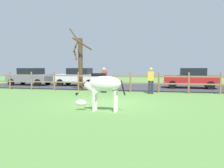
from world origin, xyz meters
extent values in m
plane|color=#5B8C42|center=(0.00, 0.00, 0.00)|extent=(60.00, 60.00, 0.00)
cube|color=#38383D|center=(0.00, 9.30, 0.03)|extent=(28.00, 7.40, 0.05)
cylinder|color=olive|center=(-9.15, 5.00, 0.67)|extent=(0.11, 0.11, 1.34)
cylinder|color=olive|center=(-7.29, 5.00, 0.67)|extent=(0.11, 0.11, 1.34)
cylinder|color=olive|center=(-5.44, 5.00, 0.67)|extent=(0.11, 0.11, 1.34)
cylinder|color=olive|center=(-3.58, 5.00, 0.67)|extent=(0.11, 0.11, 1.34)
cylinder|color=olive|center=(-1.73, 5.00, 0.67)|extent=(0.11, 0.11, 1.34)
cylinder|color=olive|center=(0.13, 5.00, 0.67)|extent=(0.11, 0.11, 1.34)
cylinder|color=olive|center=(1.98, 5.00, 0.67)|extent=(0.11, 0.11, 1.34)
cylinder|color=olive|center=(3.84, 5.00, 0.67)|extent=(0.11, 0.11, 1.34)
cylinder|color=olive|center=(5.69, 5.00, 0.67)|extent=(0.11, 0.11, 1.34)
cube|color=olive|center=(-0.80, 5.00, 0.60)|extent=(20.40, 0.06, 0.09)
cube|color=olive|center=(-0.80, 5.00, 1.07)|extent=(20.40, 0.06, 0.09)
cylinder|color=#513A23|center=(-3.55, 5.35, 1.86)|extent=(0.31, 0.31, 3.72)
cylinder|color=#513A23|center=(-3.89, 5.41, 3.26)|extent=(0.26, 0.79, 1.06)
cylinder|color=#513A23|center=(-3.85, 5.15, 2.52)|extent=(0.53, 0.73, 0.71)
cylinder|color=#513A23|center=(-3.76, 4.88, 3.85)|extent=(1.05, 0.56, 1.14)
cylinder|color=#513A23|center=(-3.18, 4.80, 3.26)|extent=(1.21, 0.85, 0.86)
ellipsoid|color=white|center=(0.27, -2.03, 1.03)|extent=(1.24, 0.49, 0.56)
cylinder|color=white|center=(-0.13, -2.17, 0.39)|extent=(0.11, 0.11, 0.78)
cylinder|color=white|center=(-0.13, -1.89, 0.39)|extent=(0.11, 0.11, 0.78)
cylinder|color=white|center=(0.67, -2.17, 0.39)|extent=(0.11, 0.11, 0.78)
cylinder|color=white|center=(0.67, -1.89, 0.39)|extent=(0.11, 0.11, 0.78)
cylinder|color=white|center=(-0.25, -2.03, 0.84)|extent=(0.59, 0.24, 0.51)
ellipsoid|color=white|center=(-0.67, -2.04, 0.28)|extent=(0.44, 0.20, 0.24)
cube|color=black|center=(0.02, -2.03, 1.35)|extent=(0.56, 0.04, 0.12)
cylinder|color=black|center=(0.94, -2.03, 0.88)|extent=(0.19, 0.05, 0.54)
cylinder|color=black|center=(-2.57, 2.20, 0.03)|extent=(0.01, 0.01, 0.06)
cylinder|color=black|center=(-2.57, 2.16, 0.03)|extent=(0.01, 0.01, 0.06)
ellipsoid|color=black|center=(-2.57, 2.18, 0.12)|extent=(0.18, 0.10, 0.12)
sphere|color=black|center=(-2.48, 2.18, 0.17)|extent=(0.07, 0.07, 0.07)
cube|color=red|center=(4.30, 8.64, 0.70)|extent=(4.05, 1.82, 0.70)
cube|color=black|center=(4.45, 8.63, 1.33)|extent=(1.95, 1.62, 0.56)
cylinder|color=black|center=(2.92, 7.83, 0.35)|extent=(0.61, 0.20, 0.60)
cylinder|color=black|center=(2.97, 9.53, 0.35)|extent=(0.61, 0.20, 0.60)
cylinder|color=black|center=(5.62, 7.75, 0.35)|extent=(0.61, 0.20, 0.60)
cylinder|color=black|center=(5.67, 9.45, 0.35)|extent=(0.61, 0.20, 0.60)
cube|color=white|center=(-5.17, 8.93, 0.70)|extent=(4.02, 1.74, 0.70)
cube|color=black|center=(-5.02, 8.93, 1.33)|extent=(1.91, 1.58, 0.56)
cylinder|color=black|center=(-6.52, 8.09, 0.35)|extent=(0.60, 0.19, 0.60)
cylinder|color=black|center=(-6.51, 9.79, 0.35)|extent=(0.60, 0.19, 0.60)
cylinder|color=black|center=(-3.82, 8.07, 0.35)|extent=(0.60, 0.19, 0.60)
cylinder|color=black|center=(-3.81, 9.77, 0.35)|extent=(0.60, 0.19, 0.60)
cube|color=slate|center=(-9.77, 8.58, 0.70)|extent=(4.03, 1.78, 0.70)
cube|color=black|center=(-9.62, 8.58, 1.33)|extent=(1.93, 1.60, 0.56)
cylinder|color=black|center=(-11.14, 7.76, 0.35)|extent=(0.60, 0.19, 0.60)
cylinder|color=black|center=(-11.11, 9.46, 0.35)|extent=(0.60, 0.19, 0.60)
cylinder|color=black|center=(-8.44, 7.71, 0.35)|extent=(0.60, 0.19, 0.60)
cylinder|color=black|center=(-8.41, 9.40, 0.35)|extent=(0.60, 0.19, 0.60)
cylinder|color=#232847|center=(1.44, 4.25, 0.41)|extent=(0.14, 0.14, 0.82)
cylinder|color=#232847|center=(1.62, 4.25, 0.41)|extent=(0.14, 0.14, 0.82)
cube|color=gold|center=(1.53, 4.25, 1.11)|extent=(0.37, 0.24, 0.58)
sphere|color=tan|center=(1.53, 4.25, 1.53)|extent=(0.22, 0.22, 0.22)
cylinder|color=#232847|center=(-1.55, 4.12, 0.41)|extent=(0.14, 0.14, 0.82)
cylinder|color=#232847|center=(-1.37, 4.14, 0.41)|extent=(0.14, 0.14, 0.82)
cube|color=#B7333D|center=(-1.46, 4.13, 1.11)|extent=(0.38, 0.25, 0.58)
sphere|color=tan|center=(-1.46, 4.13, 1.53)|extent=(0.22, 0.22, 0.22)
camera|label=1|loc=(2.48, -10.18, 1.59)|focal=36.85mm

